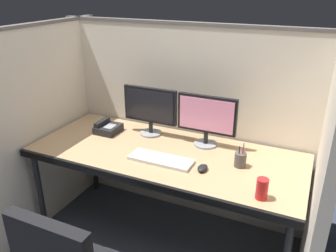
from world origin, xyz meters
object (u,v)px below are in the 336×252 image
Objects in this scene: monitor_right at (207,117)px; pen_cup at (240,160)px; soda_can at (262,189)px; desk at (164,159)px; computer_mouse at (203,168)px; keyboard_main at (161,160)px; desk_phone at (108,128)px; monitor_left at (150,108)px.

monitor_right is 2.66× the size of pen_cup.
pen_cup reaches higher than soda_can.
computer_mouse is (0.32, -0.11, 0.07)m from desk.
computer_mouse is (0.29, 0.00, 0.01)m from keyboard_main.
desk_phone reaches higher than computer_mouse.
computer_mouse is 0.25m from pen_cup.
desk is 11.75× the size of pen_cup.
computer_mouse is (0.55, -0.36, -0.20)m from monitor_left.
desk is 10.00× the size of desk_phone.
keyboard_main is at bearing -23.32° from desk_phone.
soda_can reaches higher than desk.
computer_mouse is (0.10, -0.35, -0.20)m from monitor_right.
soda_can is (0.71, -0.26, 0.11)m from desk.
pen_cup is 0.36m from soda_can.
keyboard_main is at bearing -179.75° from computer_mouse.
pen_cup reaches higher than keyboard_main.
keyboard_main is 3.52× the size of soda_can.
keyboard_main is 2.26× the size of desk_phone.
monitor_right is 4.48× the size of computer_mouse.
computer_mouse is 0.59× the size of pen_cup.
computer_mouse is at bearing -19.40° from desk.
soda_can reaches higher than keyboard_main.
soda_can is 1.33m from desk_phone.
monitor_right is at bearing 145.93° from pen_cup.
monitor_right reaches higher than pen_cup.
monitor_left is 1.00× the size of monitor_right.
keyboard_main is (-0.19, -0.36, -0.20)m from monitor_right.
desk_phone is (-0.88, 0.25, 0.02)m from computer_mouse.
desk_phone is (-0.59, 0.25, 0.02)m from keyboard_main.
monitor_left is 0.39m from desk_phone.
desk is 0.77m from soda_can.
computer_mouse is 0.92m from desk_phone.
monitor_left is at bearing 146.91° from computer_mouse.
monitor_right is at bearing -0.78° from monitor_left.
pen_cup is at bearing -34.07° from monitor_right.
monitor_left reaches higher than desk.
monitor_left reaches higher than desk_phone.
monitor_right is 2.26× the size of desk_phone.
desk is at bearing -132.00° from monitor_right.
pen_cup is at bearing -5.47° from desk_phone.
monitor_left reaches higher than keyboard_main.
monitor_left is (-0.23, 0.25, 0.27)m from desk.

